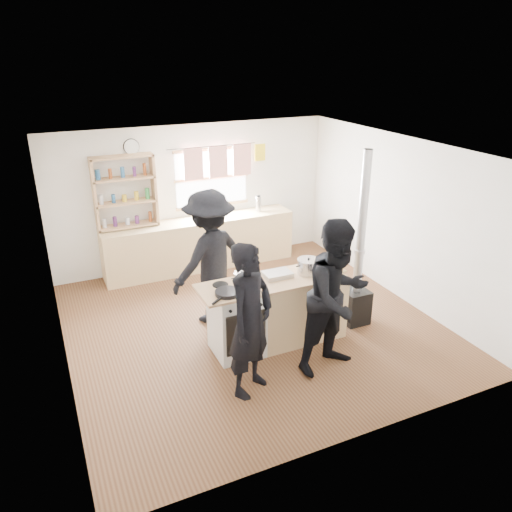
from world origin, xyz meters
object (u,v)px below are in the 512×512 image
at_px(roast_tray, 277,274).
at_px(flue_heater, 357,281).
at_px(skillet_greens, 227,292).
at_px(bread_board, 334,268).
at_px(person_near_left, 250,321).
at_px(person_near_right, 337,297).
at_px(stockpot_counter, 308,266).
at_px(thermos, 258,204).
at_px(person_far, 210,258).
at_px(cooking_island, 278,311).
at_px(stockpot_stove, 242,278).

height_order(roast_tray, flue_heater, flue_heater).
bearing_deg(skillet_greens, bread_board, 0.92).
xyz_separation_m(bread_board, person_near_left, (-1.51, -0.68, -0.07)).
distance_m(skillet_greens, person_near_right, 1.31).
xyz_separation_m(skillet_greens, bread_board, (1.53, 0.02, 0.02)).
height_order(skillet_greens, bread_board, bread_board).
bearing_deg(stockpot_counter, person_near_right, -94.39).
bearing_deg(person_near_left, bread_board, -9.58).
xyz_separation_m(thermos, skillet_greens, (-1.75, -2.90, -0.08)).
relative_size(bread_board, person_near_left, 0.17).
bearing_deg(person_far, thermos, -154.28).
xyz_separation_m(roast_tray, person_far, (-0.62, 0.87, 0.00)).
height_order(stockpot_counter, person_near_left, person_near_left).
distance_m(stockpot_counter, person_near_left, 1.42).
xyz_separation_m(cooking_island, bread_board, (0.77, -0.10, 0.51)).
relative_size(stockpot_stove, person_near_right, 0.11).
bearing_deg(stockpot_stove, person_far, 97.48).
distance_m(roast_tray, flue_heater, 1.27).
bearing_deg(stockpot_counter, cooking_island, -179.95).
bearing_deg(roast_tray, stockpot_stove, -179.38).
height_order(bread_board, flue_heater, flue_heater).
bearing_deg(flue_heater, stockpot_stove, 177.75).
height_order(thermos, cooking_island, thermos).
height_order(bread_board, person_near_right, person_near_right).
height_order(roast_tray, stockpot_counter, stockpot_counter).
distance_m(cooking_island, person_far, 1.23).
height_order(skillet_greens, person_far, person_far).
bearing_deg(flue_heater, person_near_right, -137.67).
bearing_deg(stockpot_stove, bread_board, -7.89).
xyz_separation_m(cooking_island, person_far, (-0.60, 0.95, 0.50)).
bearing_deg(roast_tray, person_near_left, -131.77).
xyz_separation_m(thermos, stockpot_counter, (-0.56, -2.77, -0.01)).
xyz_separation_m(roast_tray, bread_board, (0.75, -0.18, 0.02)).
height_order(stockpot_stove, flue_heater, flue_heater).
distance_m(stockpot_counter, flue_heater, 0.89).
bearing_deg(cooking_island, thermos, 70.27).
distance_m(stockpot_stove, flue_heater, 1.76).
relative_size(person_near_left, person_far, 0.94).
xyz_separation_m(skillet_greens, flue_heater, (2.00, 0.13, -0.31)).
bearing_deg(thermos, roast_tray, -109.88).
distance_m(cooking_island, stockpot_stove, 0.73).
xyz_separation_m(cooking_island, person_near_left, (-0.74, -0.78, 0.44)).
height_order(thermos, flue_heater, flue_heater).
bearing_deg(flue_heater, bread_board, -167.40).
bearing_deg(thermos, stockpot_counter, -101.37).
bearing_deg(bread_board, flue_heater, 12.60).
distance_m(person_near_left, person_far, 1.73).
height_order(skillet_greens, roast_tray, roast_tray).
distance_m(cooking_island, roast_tray, 0.51).
distance_m(thermos, stockpot_counter, 2.83).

